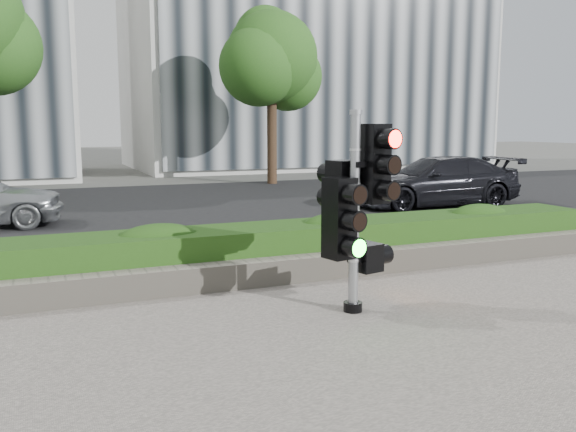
{
  "coord_description": "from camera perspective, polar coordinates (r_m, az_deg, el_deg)",
  "views": [
    {
      "loc": [
        -2.73,
        -5.58,
        2.15
      ],
      "look_at": [
        -0.13,
        0.6,
        1.15
      ],
      "focal_mm": 38.0,
      "sensor_mm": 36.0,
      "label": 1
    }
  ],
  "objects": [
    {
      "name": "tree_right",
      "position": [
        22.79,
        -1.63,
        14.31
      ],
      "size": [
        4.1,
        3.58,
        6.53
      ],
      "color": "black",
      "rests_on": "ground"
    },
    {
      "name": "building_right",
      "position": [
        33.74,
        1.4,
        14.99
      ],
      "size": [
        18.0,
        10.0,
        12.0
      ],
      "primitive_type": "cube",
      "color": "#B7B7B2",
      "rests_on": "ground"
    },
    {
      "name": "stone_wall",
      "position": [
        8.2,
        -2.73,
        -5.31
      ],
      "size": [
        12.0,
        0.32,
        0.34
      ],
      "primitive_type": "cube",
      "color": "gray",
      "rests_on": "sidewalk"
    },
    {
      "name": "traffic_signal",
      "position": [
        6.92,
        6.25,
        1.33
      ],
      "size": [
        0.83,
        0.68,
        2.29
      ],
      "rotation": [
        0.0,
        0.0,
        0.23
      ],
      "color": "black",
      "rests_on": "sidewalk"
    },
    {
      "name": "ground",
      "position": [
        6.57,
        3.09,
        -10.64
      ],
      "size": [
        120.0,
        120.0,
        0.0
      ],
      "primitive_type": "plane",
      "color": "#51514C",
      "rests_on": "ground"
    },
    {
      "name": "curb",
      "position": [
        9.38,
        -5.36,
        -4.45
      ],
      "size": [
        60.0,
        0.25,
        0.12
      ],
      "primitive_type": "cube",
      "color": "gray",
      "rests_on": "ground"
    },
    {
      "name": "road",
      "position": [
        15.96,
        -12.77,
        0.54
      ],
      "size": [
        60.0,
        13.0,
        0.02
      ],
      "primitive_type": "cube",
      "color": "black",
      "rests_on": "ground"
    },
    {
      "name": "car_dark",
      "position": [
        16.72,
        13.67,
        3.17
      ],
      "size": [
        4.69,
        2.22,
        1.32
      ],
      "primitive_type": "imported",
      "rotation": [
        0.0,
        0.0,
        -1.65
      ],
      "color": "black",
      "rests_on": "road"
    },
    {
      "name": "hedge",
      "position": [
        8.76,
        -4.2,
        -3.29
      ],
      "size": [
        12.0,
        1.0,
        0.68
      ],
      "primitive_type": "cube",
      "color": "#367122",
      "rests_on": "sidewalk"
    }
  ]
}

